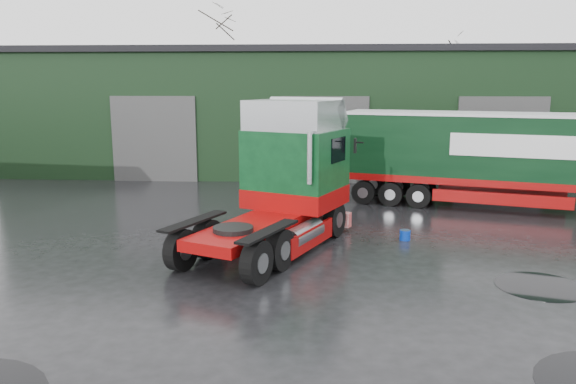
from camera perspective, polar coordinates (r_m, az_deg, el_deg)
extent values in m
plane|color=black|center=(12.96, -5.16, -9.79)|extent=(100.00, 100.00, 0.00)
cube|color=black|center=(32.01, 3.72, 8.14)|extent=(32.00, 12.00, 6.00)
cube|color=black|center=(32.01, 3.80, 13.78)|extent=(32.40, 12.40, 0.30)
cylinder|color=#072A9B|center=(17.08, 11.80, -4.31)|extent=(0.40, 0.40, 0.30)
cylinder|color=black|center=(14.29, 24.26, -8.72)|extent=(2.03, 2.03, 0.01)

